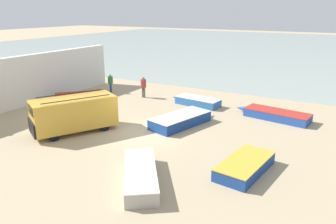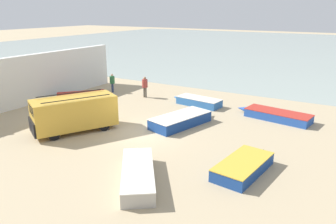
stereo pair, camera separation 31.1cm
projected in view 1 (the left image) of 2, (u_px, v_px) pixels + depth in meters
The scene contains 12 objects.
ground_plane at pixel (143, 133), 19.39m from camera, with size 200.00×200.00×0.00m, color tan.
sea_water at pixel (295, 48), 62.50m from camera, with size 120.00×80.00×0.01m, color #99A89E.
harbor_wall at pixel (29, 80), 24.87m from camera, with size 0.50×16.98×3.75m, color silver.
parked_van at pixel (74, 113), 19.30m from camera, with size 3.95×5.14×2.21m.
fishing_rowboat_0 at pixel (246, 165), 14.79m from camera, with size 1.97×4.23×0.57m.
fishing_rowboat_1 at pixel (275, 115), 21.86m from camera, with size 5.19×2.15×0.57m.
fishing_rowboat_2 at pixel (196, 101), 25.01m from camera, with size 4.21×1.77×0.59m.
fishing_rowboat_3 at pixel (82, 96), 26.34m from camera, with size 3.79×4.03×0.60m.
fishing_rowboat_4 at pixel (182, 120), 20.73m from camera, with size 2.71×5.13×0.68m.
fishing_rowboat_5 at pixel (140, 173), 14.03m from camera, with size 3.69×4.60×0.64m.
fisherman_1 at pixel (143, 85), 26.95m from camera, with size 0.46×0.46×1.74m.
fisherman_2 at pixel (110, 81), 28.59m from camera, with size 0.43×0.43×1.64m.
Camera 1 is at (10.27, -15.00, 7.02)m, focal length 35.00 mm.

